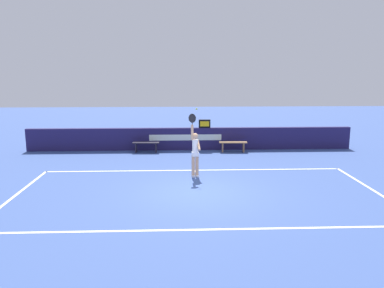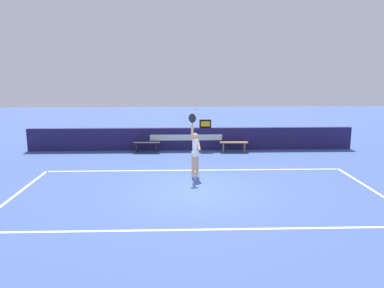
{
  "view_description": "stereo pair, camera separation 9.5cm",
  "coord_description": "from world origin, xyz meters",
  "px_view_note": "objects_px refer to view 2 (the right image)",
  "views": [
    {
      "loc": [
        -0.69,
        -12.13,
        3.98
      ],
      "look_at": [
        -0.13,
        1.6,
        1.31
      ],
      "focal_mm": 35.6,
      "sensor_mm": 36.0,
      "label": 1
    },
    {
      "loc": [
        -0.6,
        -12.14,
        3.98
      ],
      "look_at": [
        -0.13,
        1.6,
        1.31
      ],
      "focal_mm": 35.6,
      "sensor_mm": 36.0,
      "label": 2
    }
  ],
  "objects_px": {
    "courtside_bench_near": "(234,144)",
    "tennis_player": "(195,151)",
    "tennis_ball": "(197,109)",
    "courtside_bench_far": "(147,145)",
    "speed_display": "(205,124)"
  },
  "relations": [
    {
      "from": "speed_display",
      "to": "courtside_bench_near",
      "type": "bearing_deg",
      "value": -23.81
    },
    {
      "from": "speed_display",
      "to": "tennis_player",
      "type": "height_order",
      "value": "tennis_player"
    },
    {
      "from": "courtside_bench_far",
      "to": "tennis_player",
      "type": "bearing_deg",
      "value": -63.68
    },
    {
      "from": "speed_display",
      "to": "courtside_bench_far",
      "type": "bearing_deg",
      "value": -169.34
    },
    {
      "from": "tennis_player",
      "to": "courtside_bench_far",
      "type": "xyz_separation_m",
      "value": [
        -2.2,
        4.44,
        -0.62
      ]
    },
    {
      "from": "courtside_bench_near",
      "to": "tennis_player",
      "type": "bearing_deg",
      "value": -115.59
    },
    {
      "from": "courtside_bench_near",
      "to": "courtside_bench_far",
      "type": "bearing_deg",
      "value": 179.23
    },
    {
      "from": "courtside_bench_far",
      "to": "tennis_ball",
      "type": "bearing_deg",
      "value": -62.98
    },
    {
      "from": "speed_display",
      "to": "tennis_player",
      "type": "distance_m",
      "value": 5.06
    },
    {
      "from": "speed_display",
      "to": "courtside_bench_far",
      "type": "xyz_separation_m",
      "value": [
        -2.92,
        -0.55,
        -0.96
      ]
    },
    {
      "from": "tennis_player",
      "to": "courtside_bench_far",
      "type": "height_order",
      "value": "tennis_player"
    },
    {
      "from": "tennis_ball",
      "to": "courtside_bench_far",
      "type": "bearing_deg",
      "value": 117.02
    },
    {
      "from": "tennis_player",
      "to": "courtside_bench_near",
      "type": "height_order",
      "value": "tennis_player"
    },
    {
      "from": "courtside_bench_near",
      "to": "speed_display",
      "type": "bearing_deg",
      "value": 156.19
    },
    {
      "from": "speed_display",
      "to": "courtside_bench_near",
      "type": "relative_size",
      "value": 0.42
    }
  ]
}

